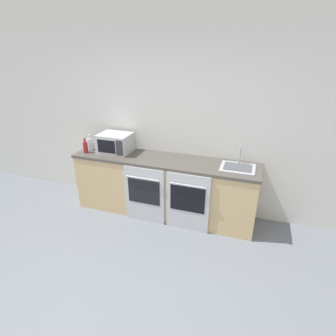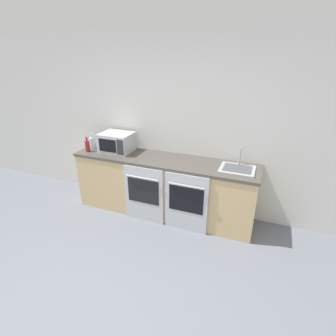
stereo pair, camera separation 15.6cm
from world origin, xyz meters
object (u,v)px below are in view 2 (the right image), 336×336
Objects in this scene: bottle_red at (87,146)px; sink at (237,168)px; bottle_clear at (92,143)px; kettle at (102,140)px; oven_right at (186,203)px; microwave at (117,142)px; oven_left at (144,194)px.

sink reaches higher than bottle_red.
kettle is at bearing 77.42° from bottle_clear.
oven_right is at bearing -10.68° from bottle_clear.
bottle_clear is 2.26m from sink.
bottle_red reaches higher than kettle.
oven_right is 3.46× the size of bottle_clear.
microwave reaches higher than bottle_clear.
oven_left is 3.46× the size of bottle_clear.
sink is (1.22, 0.32, 0.48)m from oven_left.
bottle_red is at bearing 170.20° from oven_left.
sink is at bearing -1.10° from microwave.
oven_left is 1.35m from sink.
bottle_red reaches higher than oven_left.
oven_right is 1.79m from bottle_clear.
bottle_red is at bearing -156.47° from microwave.
microwave is at bearing 163.98° from oven_right.
bottle_clear is (-1.03, 0.32, 0.56)m from oven_left.
microwave is 1.84m from sink.
oven_left and oven_right have the same top height.
microwave is at bearing 178.90° from sink.
oven_left is at bearing -165.18° from sink.
microwave is at bearing 149.65° from oven_left.
sink is (2.25, 0.15, -0.07)m from bottle_red.
bottle_clear is (-1.67, 0.32, 0.56)m from oven_right.
oven_left is 0.64m from oven_right.
bottle_red reaches higher than oven_right.
bottle_clear is at bearing 92.70° from bottle_red.
bottle_red is at bearing -96.40° from kettle.
sink is at bearing 14.82° from oven_left.
oven_left is 0.93m from microwave.
microwave is at bearing -22.21° from kettle.
bottle_clear is (-0.01, 0.14, 0.01)m from bottle_red.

